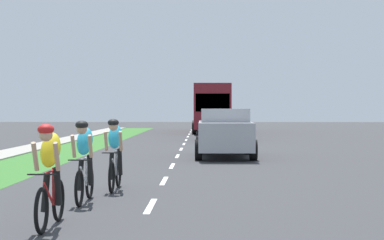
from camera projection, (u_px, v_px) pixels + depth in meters
name	position (u px, v px, depth m)	size (l,w,h in m)	color
ground_plane	(175.00, 161.00, 21.54)	(120.00, 120.00, 0.00)	#38383A
grass_verge	(37.00, 160.00, 21.63)	(2.50, 70.00, 0.01)	#38722D
lane_markings_center	(179.00, 152.00, 25.54)	(0.12, 53.80, 0.01)	white
cyclist_lead	(50.00, 174.00, 9.42)	(0.42, 1.72, 1.58)	black
cyclist_trailing	(84.00, 161.00, 11.90)	(0.42, 1.72, 1.58)	black
cyclist_distant	(115.00, 154.00, 13.74)	(0.42, 1.72, 1.58)	black
suv_silver	(225.00, 132.00, 23.08)	(2.15, 4.70, 1.79)	#A5A8AD
sedan_black	(219.00, 127.00, 35.06)	(1.98, 4.30, 1.52)	black
bus_maroon	(211.00, 106.00, 46.81)	(2.78, 11.60, 3.48)	maroon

